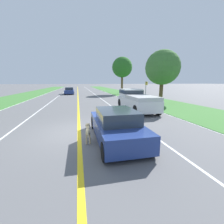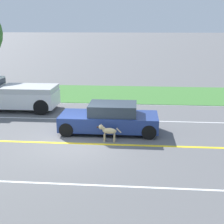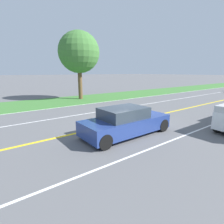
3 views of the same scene
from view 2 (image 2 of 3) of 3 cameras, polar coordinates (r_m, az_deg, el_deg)
ground_plane at (r=13.46m, az=-6.93°, el=-5.73°), size 400.00×400.00×0.00m
centre_divider_line at (r=13.46m, az=-6.93°, el=-5.71°), size 0.18×160.00×0.01m
lane_edge_line_right at (r=20.04m, az=-2.94°, el=1.55°), size 0.14×160.00×0.01m
lane_dash_same_dir at (r=16.71m, az=-4.54°, el=-1.37°), size 0.10×160.00×0.01m
lane_dash_oncoming at (r=10.37m, az=-10.89°, el=-12.70°), size 0.10×160.00×0.01m
grass_verge_right at (r=22.94m, az=-1.94°, el=3.40°), size 6.00×160.00×0.03m
ego_car at (r=14.57m, az=-0.40°, el=-1.22°), size 1.85×4.54×1.39m
dog at (r=13.44m, az=-0.82°, el=-3.46°), size 0.24×1.08×0.77m
pickup_truck at (r=19.47m, az=-18.95°, el=3.19°), size 2.07×5.57×1.88m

